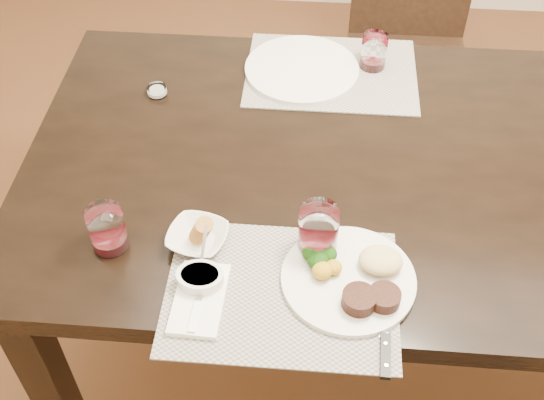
# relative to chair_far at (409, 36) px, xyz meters

# --- Properties ---
(ground_plane) EXTENTS (4.50, 4.50, 0.00)m
(ground_plane) POSITION_rel_chair_far_xyz_m (0.00, -0.93, -0.50)
(ground_plane) COLOR #4A2A17
(ground_plane) RESTS_ON ground
(dining_table) EXTENTS (2.00, 1.00, 0.75)m
(dining_table) POSITION_rel_chair_far_xyz_m (0.00, -0.93, 0.16)
(dining_table) COLOR black
(dining_table) RESTS_ON ground
(chair_far) EXTENTS (0.42, 0.42, 0.90)m
(chair_far) POSITION_rel_chair_far_xyz_m (0.00, 0.00, 0.00)
(chair_far) COLOR black
(chair_far) RESTS_ON ground
(placemat_near) EXTENTS (0.46, 0.34, 0.00)m
(placemat_near) POSITION_rel_chair_far_xyz_m (-0.36, -1.33, 0.25)
(placemat_near) COLOR gray
(placemat_near) RESTS_ON dining_table
(placemat_far) EXTENTS (0.46, 0.34, 0.00)m
(placemat_far) POSITION_rel_chair_far_xyz_m (-0.28, -0.59, 0.25)
(placemat_far) COLOR gray
(placemat_far) RESTS_ON dining_table
(dinner_plate) EXTENTS (0.27, 0.27, 0.05)m
(dinner_plate) POSITION_rel_chair_far_xyz_m (-0.22, -1.29, 0.27)
(dinner_plate) COLOR silver
(dinner_plate) RESTS_ON placemat_near
(napkin_fork) EXTENTS (0.10, 0.18, 0.02)m
(napkin_fork) POSITION_rel_chair_far_xyz_m (-0.52, -1.36, 0.26)
(napkin_fork) COLOR white
(napkin_fork) RESTS_ON placemat_near
(steak_knife) EXTENTS (0.02, 0.22, 0.01)m
(steak_knife) POSITION_rel_chair_far_xyz_m (-0.16, -1.43, 0.26)
(steak_knife) COLOR silver
(steak_knife) RESTS_ON placemat_near
(cracker_bowl) EXTENTS (0.15, 0.15, 0.05)m
(cracker_bowl) POSITION_rel_chair_far_xyz_m (-0.55, -1.21, 0.27)
(cracker_bowl) COLOR silver
(cracker_bowl) RESTS_ON placemat_near
(sauce_ramekin) EXTENTS (0.09, 0.14, 0.07)m
(sauce_ramekin) POSITION_rel_chair_far_xyz_m (-0.52, -1.32, 0.27)
(sauce_ramekin) COLOR silver
(sauce_ramekin) RESTS_ON placemat_near
(wine_glass_near) EXTENTS (0.08, 0.08, 0.11)m
(wine_glass_near) POSITION_rel_chair_far_xyz_m (-0.30, -1.21, 0.30)
(wine_glass_near) COLOR white
(wine_glass_near) RESTS_ON placemat_near
(far_plate) EXTENTS (0.31, 0.31, 0.01)m
(far_plate) POSITION_rel_chair_far_xyz_m (-0.36, -0.59, 0.26)
(far_plate) COLOR silver
(far_plate) RESTS_ON placemat_far
(wine_glass_far) EXTENTS (0.07, 0.07, 0.10)m
(wine_glass_far) POSITION_rel_chair_far_xyz_m (-0.17, -0.55, 0.29)
(wine_glass_far) COLOR white
(wine_glass_far) RESTS_ON placemat_far
(wine_glass_side) EXTENTS (0.08, 0.08, 0.10)m
(wine_glass_side) POSITION_rel_chair_far_xyz_m (-0.73, -1.23, 0.29)
(wine_glass_side) COLOR white
(wine_glass_side) RESTS_ON dining_table
(salt_cellar) EXTENTS (0.05, 0.05, 0.02)m
(salt_cellar) POSITION_rel_chair_far_xyz_m (-0.73, -0.72, 0.26)
(salt_cellar) COLOR white
(salt_cellar) RESTS_ON dining_table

